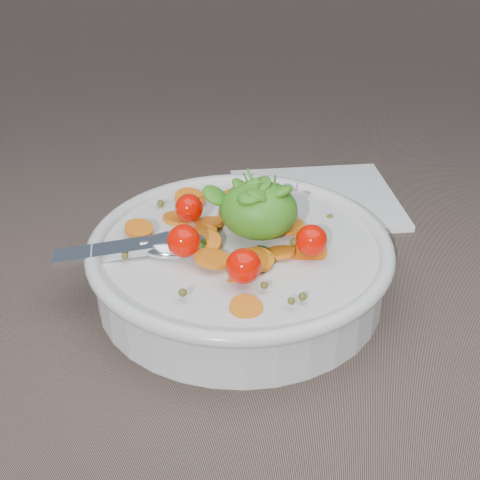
# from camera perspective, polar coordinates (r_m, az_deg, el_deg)

# --- Properties ---
(ground) EXTENTS (6.00, 6.00, 0.00)m
(ground) POSITION_cam_1_polar(r_m,az_deg,el_deg) (0.60, 1.69, -3.58)
(ground) COLOR brown
(ground) RESTS_ON ground
(bowl) EXTENTS (0.28, 0.26, 0.11)m
(bowl) POSITION_cam_1_polar(r_m,az_deg,el_deg) (0.57, -0.00, -1.86)
(bowl) COLOR silver
(bowl) RESTS_ON ground
(napkin) EXTENTS (0.21, 0.19, 0.01)m
(napkin) POSITION_cam_1_polar(r_m,az_deg,el_deg) (0.73, 6.48, 3.49)
(napkin) COLOR white
(napkin) RESTS_ON ground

